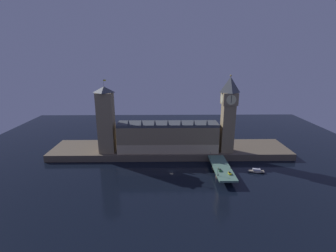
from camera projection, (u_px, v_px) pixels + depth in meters
name	position (u px, v px, depth m)	size (l,w,h in m)	color
ground_plane	(171.00, 171.00, 194.76)	(400.00, 400.00, 0.00)	black
embankment	(170.00, 150.00, 231.50)	(220.00, 42.00, 6.03)	brown
parliament_hall	(168.00, 137.00, 218.65)	(89.01, 19.66, 31.10)	#8E7A56
clock_tower	(228.00, 112.00, 210.03)	(13.00, 13.11, 67.90)	#8E7A56
victoria_tower	(106.00, 120.00, 211.56)	(13.63, 13.63, 64.22)	#8E7A56
bridge	(221.00, 168.00, 189.36)	(13.29, 46.00, 5.82)	slate
car_northbound_trail	(220.00, 170.00, 181.70)	(1.96, 4.34, 1.30)	#235633
car_southbound_lead	(230.00, 173.00, 176.48)	(1.86, 3.85, 1.57)	yellow
pedestrian_near_rail	(218.00, 175.00, 173.87)	(0.38, 0.38, 1.84)	black
pedestrian_mid_walk	(230.00, 168.00, 184.97)	(0.38, 0.38, 1.59)	black
street_lamp_near	(218.00, 170.00, 173.60)	(1.34, 0.60, 6.50)	#2D3333
street_lamp_far	(210.00, 154.00, 201.81)	(1.34, 0.60, 7.33)	#2D3333
boat_downstream	(256.00, 171.00, 191.90)	(13.52, 6.75, 3.15)	#B2A893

